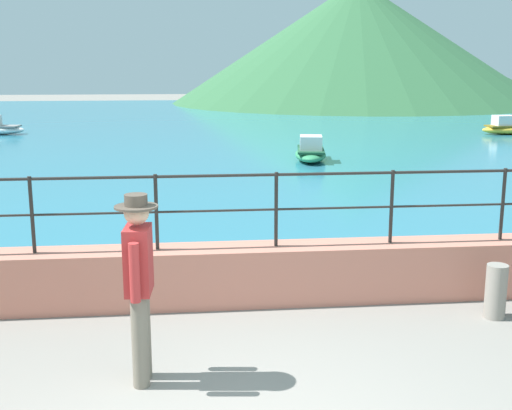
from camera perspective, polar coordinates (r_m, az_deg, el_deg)
name	(u,v)px	position (r m, az deg, el deg)	size (l,w,h in m)	color
promenade_wall	(218,275)	(7.92, -3.38, -6.16)	(20.00, 0.56, 0.70)	tan
railing	(217,198)	(7.67, -3.46, 0.66)	(18.44, 0.04, 0.90)	#282623
lake_water	(194,127)	(30.28, -5.41, 6.84)	(64.00, 44.32, 0.06)	teal
hill_main	(356,43)	(49.43, 8.75, 13.85)	(27.04, 27.04, 8.72)	#33663D
hill_secondary	(419,69)	(52.77, 14.07, 11.44)	(20.87, 20.87, 4.89)	#285633
person_walking	(139,280)	(5.89, -10.20, -6.45)	(0.38, 0.57, 1.75)	slate
bollard	(496,291)	(7.96, 20.25, -7.10)	(0.24, 0.24, 0.63)	gray
boat_0	(508,128)	(28.49, 21.20, 6.34)	(2.33, 0.99, 0.76)	gold
boat_3	(311,152)	(19.23, 4.80, 4.66)	(1.26, 2.42, 0.76)	#338C59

